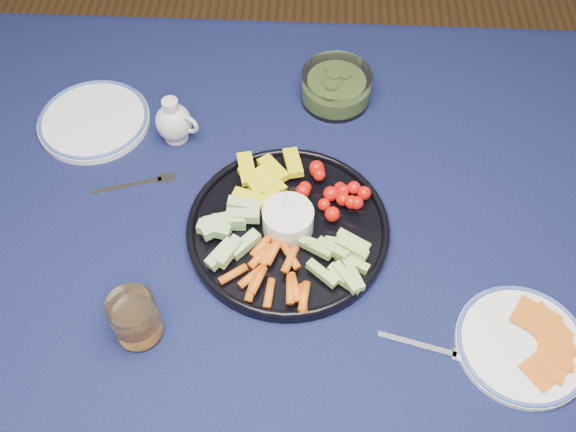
{
  "coord_description": "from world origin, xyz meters",
  "views": [
    {
      "loc": [
        -0.01,
        -0.62,
        1.65
      ],
      "look_at": [
        -0.04,
        -0.02,
        0.79
      ],
      "focal_mm": 40.0,
      "sensor_mm": 36.0,
      "label": 1
    }
  ],
  "objects_px": {
    "crudite_platter": "(287,226)",
    "creamer_pitcher": "(174,122)",
    "dining_table": "(309,250)",
    "cheese_plate": "(523,344)",
    "pickle_bowl": "(336,88)",
    "side_plate_extra": "(94,120)",
    "juice_tumbler": "(136,320)"
  },
  "relations": [
    {
      "from": "dining_table",
      "to": "crudite_platter",
      "type": "bearing_deg",
      "value": -148.82
    },
    {
      "from": "cheese_plate",
      "to": "side_plate_extra",
      "type": "xyz_separation_m",
      "value": [
        -0.74,
        0.42,
        -0.0
      ]
    },
    {
      "from": "side_plate_extra",
      "to": "pickle_bowl",
      "type": "bearing_deg",
      "value": 10.93
    },
    {
      "from": "pickle_bowl",
      "to": "side_plate_extra",
      "type": "height_order",
      "value": "pickle_bowl"
    },
    {
      "from": "crudite_platter",
      "to": "creamer_pitcher",
      "type": "bearing_deg",
      "value": 136.19
    },
    {
      "from": "pickle_bowl",
      "to": "juice_tumbler",
      "type": "xyz_separation_m",
      "value": [
        -0.29,
        -0.51,
        0.01
      ]
    },
    {
      "from": "side_plate_extra",
      "to": "creamer_pitcher",
      "type": "bearing_deg",
      "value": -9.47
    },
    {
      "from": "crudite_platter",
      "to": "juice_tumbler",
      "type": "distance_m",
      "value": 0.29
    },
    {
      "from": "creamer_pitcher",
      "to": "side_plate_extra",
      "type": "bearing_deg",
      "value": 170.53
    },
    {
      "from": "cheese_plate",
      "to": "side_plate_extra",
      "type": "distance_m",
      "value": 0.85
    },
    {
      "from": "pickle_bowl",
      "to": "cheese_plate",
      "type": "distance_m",
      "value": 0.59
    },
    {
      "from": "creamer_pitcher",
      "to": "juice_tumbler",
      "type": "height_order",
      "value": "creamer_pitcher"
    },
    {
      "from": "dining_table",
      "to": "juice_tumbler",
      "type": "relative_size",
      "value": 19.38
    },
    {
      "from": "crudite_platter",
      "to": "dining_table",
      "type": "bearing_deg",
      "value": 31.18
    },
    {
      "from": "pickle_bowl",
      "to": "side_plate_extra",
      "type": "distance_m",
      "value": 0.47
    },
    {
      "from": "pickle_bowl",
      "to": "juice_tumbler",
      "type": "distance_m",
      "value": 0.59
    },
    {
      "from": "pickle_bowl",
      "to": "cheese_plate",
      "type": "xyz_separation_m",
      "value": [
        0.28,
        -0.51,
        -0.02
      ]
    },
    {
      "from": "juice_tumbler",
      "to": "crudite_platter",
      "type": "bearing_deg",
      "value": 41.62
    },
    {
      "from": "pickle_bowl",
      "to": "creamer_pitcher",
      "type": "bearing_deg",
      "value": -158.67
    },
    {
      "from": "dining_table",
      "to": "cheese_plate",
      "type": "relative_size",
      "value": 8.41
    },
    {
      "from": "cheese_plate",
      "to": "pickle_bowl",
      "type": "bearing_deg",
      "value": 118.8
    },
    {
      "from": "cheese_plate",
      "to": "juice_tumbler",
      "type": "distance_m",
      "value": 0.58
    },
    {
      "from": "crudite_platter",
      "to": "juice_tumbler",
      "type": "xyz_separation_m",
      "value": [
        -0.21,
        -0.19,
        0.02
      ]
    },
    {
      "from": "crudite_platter",
      "to": "pickle_bowl",
      "type": "bearing_deg",
      "value": 76.09
    },
    {
      "from": "crudite_platter",
      "to": "cheese_plate",
      "type": "height_order",
      "value": "crudite_platter"
    },
    {
      "from": "dining_table",
      "to": "creamer_pitcher",
      "type": "relative_size",
      "value": 17.93
    },
    {
      "from": "cheese_plate",
      "to": "dining_table",
      "type": "bearing_deg",
      "value": 146.63
    },
    {
      "from": "crudite_platter",
      "to": "creamer_pitcher",
      "type": "height_order",
      "value": "crudite_platter"
    },
    {
      "from": "dining_table",
      "to": "creamer_pitcher",
      "type": "xyz_separation_m",
      "value": [
        -0.26,
        0.18,
        0.13
      ]
    },
    {
      "from": "dining_table",
      "to": "cheese_plate",
      "type": "height_order",
      "value": "cheese_plate"
    },
    {
      "from": "cheese_plate",
      "to": "juice_tumbler",
      "type": "relative_size",
      "value": 2.31
    },
    {
      "from": "crudite_platter",
      "to": "side_plate_extra",
      "type": "height_order",
      "value": "crudite_platter"
    }
  ]
}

